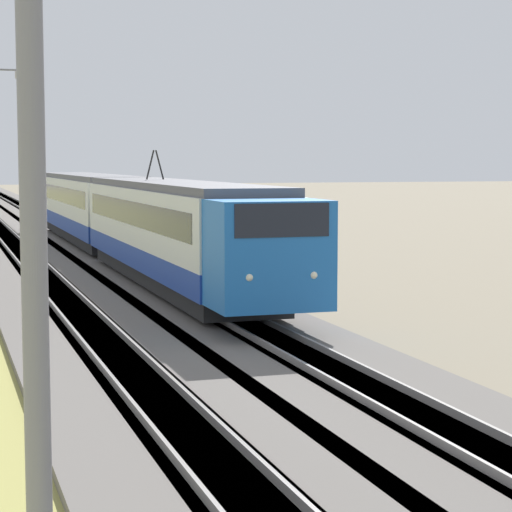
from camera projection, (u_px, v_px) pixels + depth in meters
name	position (u px, v px, depth m)	size (l,w,h in m)	color
ballast_main	(14.00, 248.00, 51.00)	(240.00, 4.40, 0.30)	#605B56
ballast_adjacent	(91.00, 246.00, 52.19)	(240.00, 4.40, 0.30)	#605B56
track_main	(14.00, 248.00, 51.00)	(240.00, 1.57, 0.45)	#4C4238
track_adjacent	(91.00, 246.00, 52.19)	(240.00, 1.57, 0.45)	#4C4238
passenger_train	(122.00, 213.00, 43.28)	(42.00, 2.92, 4.97)	blue
catenary_mast_near	(38.00, 121.00, 8.05)	(0.22, 2.56, 9.47)	slate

